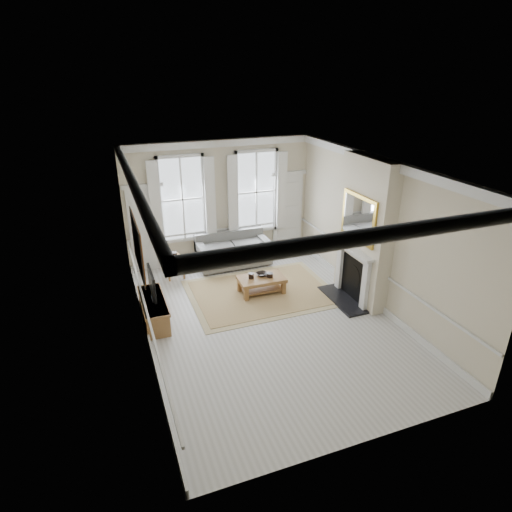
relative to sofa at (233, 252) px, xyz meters
name	(u,v)px	position (x,y,z in m)	size (l,w,h in m)	color
floor	(268,320)	(-0.18, -3.11, -0.37)	(7.20, 7.20, 0.00)	#B7B5AD
ceiling	(270,167)	(-0.18, -3.11, 3.03)	(7.20, 7.20, 0.00)	white
back_wall	(220,202)	(-0.18, 0.49, 1.33)	(5.20, 5.20, 0.00)	beige
left_wall	(139,269)	(-2.78, -3.11, 1.33)	(7.20, 7.20, 0.00)	beige
right_wall	(376,234)	(2.42, -3.11, 1.33)	(7.20, 7.20, 0.00)	beige
window_left	(182,199)	(-1.23, 0.44, 1.53)	(1.26, 0.20, 2.20)	#B2BCC6
window_right	(256,192)	(0.87, 0.44, 1.53)	(1.26, 0.20, 2.20)	#B2BCC6
door_left	(147,230)	(-2.23, 0.45, 0.78)	(0.90, 0.08, 2.30)	silver
door_right	(288,213)	(1.87, 0.45, 0.78)	(0.90, 0.08, 2.30)	silver
painting	(137,245)	(-2.74, -2.81, 1.68)	(0.05, 1.66, 1.06)	#A1581B
chimney_breast	(365,232)	(2.24, -2.91, 1.33)	(0.35, 1.70, 3.38)	beige
hearth	(342,299)	(1.82, -2.91, -0.35)	(0.55, 1.50, 0.05)	black
fireplace	(352,272)	(2.02, -2.91, 0.36)	(0.21, 1.45, 1.33)	silver
mirror	(358,218)	(2.03, -2.91, 1.68)	(0.06, 1.26, 1.06)	gold
sofa	(233,252)	(0.00, 0.00, 0.00)	(2.00, 0.97, 0.89)	#5F605D
side_table	(174,261)	(-1.68, -0.25, 0.09)	(0.59, 0.59, 0.57)	brown
rug	(261,292)	(0.14, -1.88, -0.36)	(3.50, 2.60, 0.02)	#A57F55
coffee_table	(261,280)	(0.14, -1.88, -0.03)	(1.15, 0.69, 0.42)	brown
ceramic_pot_a	(251,276)	(-0.11, -1.83, 0.12)	(0.13, 0.13, 0.13)	black
ceramic_pot_b	(270,275)	(0.34, -1.93, 0.11)	(0.15, 0.15, 0.11)	black
bowl	(262,274)	(0.19, -1.78, 0.09)	(0.28, 0.28, 0.07)	black
tv_stand	(154,310)	(-2.52, -2.23, -0.11)	(0.48, 1.48, 0.53)	brown
tv	(152,283)	(-2.50, -2.23, 0.55)	(0.08, 0.90, 0.68)	black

